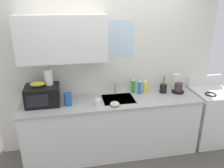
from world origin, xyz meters
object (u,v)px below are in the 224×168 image
(microwave, at_px, (43,95))
(small_bowl, at_px, (115,104))
(dish_soap_bottle_yellow, at_px, (145,87))
(coffee_maker, at_px, (177,86))
(cereal_canister, at_px, (68,99))
(stove_range, at_px, (209,116))
(banana_bunch, at_px, (37,84))
(dish_soap_bottle_blue, at_px, (140,87))
(dish_soap_bottle_green, at_px, (133,86))
(utensil_crock, at_px, (163,88))
(paper_towel_roll, at_px, (49,77))
(mug_white, at_px, (98,102))

(microwave, xyz_separation_m, small_bowl, (0.97, -0.25, -0.10))
(microwave, relative_size, dish_soap_bottle_yellow, 2.12)
(coffee_maker, bearing_deg, small_bowl, -163.92)
(cereal_canister, bearing_deg, microwave, 163.87)
(stove_range, distance_m, microwave, 2.68)
(banana_bunch, xyz_separation_m, cereal_canister, (0.39, -0.10, -0.21))
(banana_bunch, bearing_deg, dish_soap_bottle_blue, 3.82)
(cereal_canister, bearing_deg, dish_soap_bottle_green, 14.54)
(cereal_canister, relative_size, utensil_crock, 0.62)
(microwave, distance_m, paper_towel_roll, 0.27)
(small_bowl, bearing_deg, dish_soap_bottle_yellow, 33.19)
(paper_towel_roll, bearing_deg, mug_white, -20.36)
(paper_towel_roll, xyz_separation_m, small_bowl, (0.87, -0.30, -0.35))
(stove_range, height_order, dish_soap_bottle_yellow, dish_soap_bottle_yellow)
(coffee_maker, distance_m, dish_soap_bottle_green, 0.70)
(small_bowl, bearing_deg, microwave, 165.60)
(stove_range, distance_m, dish_soap_bottle_yellow, 1.23)
(dish_soap_bottle_green, distance_m, dish_soap_bottle_blue, 0.10)
(cereal_canister, bearing_deg, coffee_maker, 5.33)
(coffee_maker, distance_m, dish_soap_bottle_blue, 0.61)
(stove_range, xyz_separation_m, small_bowl, (-1.65, -0.20, 0.47))
(mug_white, distance_m, utensil_crock, 1.09)
(microwave, xyz_separation_m, cereal_canister, (0.34, -0.10, -0.04))
(dish_soap_bottle_yellow, bearing_deg, coffee_maker, -6.54)
(stove_range, height_order, microwave, microwave)
(microwave, bearing_deg, stove_range, -0.98)
(microwave, bearing_deg, utensil_crock, 2.26)
(paper_towel_roll, bearing_deg, microwave, -152.83)
(paper_towel_roll, bearing_deg, small_bowl, -19.09)
(paper_towel_roll, height_order, cereal_canister, paper_towel_roll)
(stove_range, relative_size, small_bowl, 8.31)
(banana_bunch, relative_size, utensil_crock, 0.67)
(microwave, height_order, coffee_maker, coffee_maker)
(dish_soap_bottle_green, distance_m, mug_white, 0.70)
(dish_soap_bottle_blue, height_order, cereal_canister, dish_soap_bottle_blue)
(cereal_canister, distance_m, utensil_crock, 1.48)
(dish_soap_bottle_green, distance_m, utensil_crock, 0.47)
(dish_soap_bottle_blue, distance_m, cereal_canister, 1.11)
(mug_white, bearing_deg, dish_soap_bottle_yellow, 21.45)
(stove_range, xyz_separation_m, dish_soap_bottle_blue, (-1.19, 0.15, 0.55))
(stove_range, height_order, small_bowl, stove_range)
(utensil_crock, height_order, small_bowl, utensil_crock)
(dish_soap_bottle_green, height_order, small_bowl, dish_soap_bottle_green)
(mug_white, bearing_deg, dish_soap_bottle_blue, 22.90)
(cereal_canister, bearing_deg, stove_range, 1.35)
(dish_soap_bottle_blue, relative_size, small_bowl, 1.77)
(dish_soap_bottle_green, relative_size, mug_white, 2.48)
(cereal_canister, bearing_deg, dish_soap_bottle_yellow, 10.34)
(banana_bunch, bearing_deg, cereal_canister, -14.38)
(dish_soap_bottle_yellow, relative_size, cereal_canister, 1.18)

